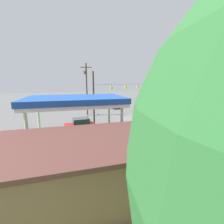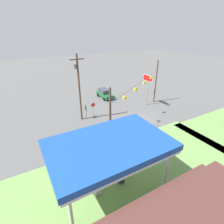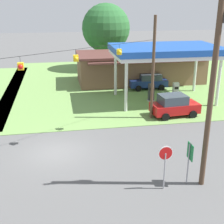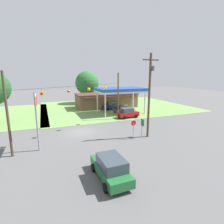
{
  "view_description": "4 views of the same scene",
  "coord_description": "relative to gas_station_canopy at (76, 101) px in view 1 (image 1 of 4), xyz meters",
  "views": [
    {
      "loc": [
        11.12,
        26.04,
        6.93
      ],
      "look_at": [
        4.29,
        1.57,
        1.8
      ],
      "focal_mm": 24.0,
      "sensor_mm": 36.0,
      "label": 1
    },
    {
      "loc": [
        16.22,
        19.95,
        13.81
      ],
      "look_at": [
        5.13,
        0.45,
        3.01
      ],
      "focal_mm": 28.0,
      "sensor_mm": 36.0,
      "label": 2
    },
    {
      "loc": [
        0.48,
        -18.73,
        9.49
      ],
      "look_at": [
        4.39,
        3.76,
        1.21
      ],
      "focal_mm": 50.0,
      "sensor_mm": 36.0,
      "label": 3
    },
    {
      "loc": [
        -4.67,
        -23.75,
        7.95
      ],
      "look_at": [
        5.26,
        1.21,
        2.27
      ],
      "focal_mm": 28.0,
      "sensor_mm": 36.0,
      "label": 4
    }
  ],
  "objects": [
    {
      "name": "grass_verge_station_corner",
      "position": [
        2.0,
        7.82,
        -4.83
      ],
      "size": [
        36.0,
        28.0,
        0.04
      ],
      "primitive_type": "cube",
      "color": "#6B934C",
      "rests_on": "ground"
    },
    {
      "name": "stop_sign_overhead",
      "position": [
        -15.95,
        -14.09,
        -0.27
      ],
      "size": [
        0.22,
        2.54,
        6.3
      ],
      "color": "gray",
      "rests_on": "ground"
    },
    {
      "name": "gas_station_store",
      "position": [
        -0.39,
        7.8,
        -3.08
      ],
      "size": [
        14.98,
        6.97,
        3.52
      ],
      "color": "brown",
      "rests_on": "ground"
    },
    {
      "name": "ground_plane",
      "position": [
        -10.56,
        -9.56,
        -4.85
      ],
      "size": [
        160.0,
        160.0,
        0.0
      ],
      "primitive_type": "plane",
      "color": "#565656"
    },
    {
      "name": "car_at_pumps_rear",
      "position": [
        -0.25,
        4.38,
        -3.97
      ],
      "size": [
        4.2,
        2.18,
        1.69
      ],
      "rotation": [
        0.0,
        0.0,
        3.12
      ],
      "color": "navy",
      "rests_on": "ground"
    },
    {
      "name": "car_at_pumps_front",
      "position": [
        -0.54,
        -4.39,
        -3.89
      ],
      "size": [
        4.18,
        2.38,
        1.89
      ],
      "rotation": [
        0.0,
        0.0,
        0.09
      ],
      "color": "#AD1414",
      "rests_on": "ground"
    },
    {
      "name": "utility_pole_main",
      "position": [
        -2.72,
        -14.68,
        1.04
      ],
      "size": [
        2.2,
        0.44,
        10.56
      ],
      "color": "#4C3828",
      "rests_on": "ground"
    },
    {
      "name": "gas_station_canopy",
      "position": [
        0.0,
        0.0,
        0.0
      ],
      "size": [
        10.1,
        6.51,
        5.36
      ],
      "color": "silver",
      "rests_on": "ground"
    },
    {
      "name": "fuel_pump_near",
      "position": [
        -1.26,
        -0.0,
        -4.02
      ],
      "size": [
        0.71,
        0.56,
        1.75
      ],
      "color": "gray",
      "rests_on": "ground"
    },
    {
      "name": "stop_sign_roadside",
      "position": [
        -4.95,
        -14.77,
        -3.04
      ],
      "size": [
        0.8,
        0.08,
        2.5
      ],
      "rotation": [
        0.0,
        0.0,
        3.14
      ],
      "color": "#99999E",
      "rests_on": "ground"
    },
    {
      "name": "route_sign",
      "position": [
        -3.53,
        -14.53,
        -3.14
      ],
      "size": [
        0.1,
        0.7,
        2.4
      ],
      "color": "gray",
      "rests_on": "ground"
    },
    {
      "name": "car_on_crossroad",
      "position": [
        -10.77,
        -21.82,
        -3.9
      ],
      "size": [
        2.17,
        4.77,
        1.87
      ],
      "rotation": [
        0.0,
        0.0,
        1.59
      ],
      "color": "#1E602D",
      "rests_on": "ground"
    },
    {
      "name": "fuel_pump_far",
      "position": [
        1.26,
        -0.0,
        -4.02
      ],
      "size": [
        0.71,
        0.56,
        1.75
      ],
      "color": "gray",
      "rests_on": "ground"
    },
    {
      "name": "signal_span_gantry",
      "position": [
        -10.56,
        -9.57,
        -0.27
      ],
      "size": [
        16.14,
        10.24,
        8.38
      ],
      "color": "#4C3828",
      "rests_on": "ground"
    }
  ]
}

